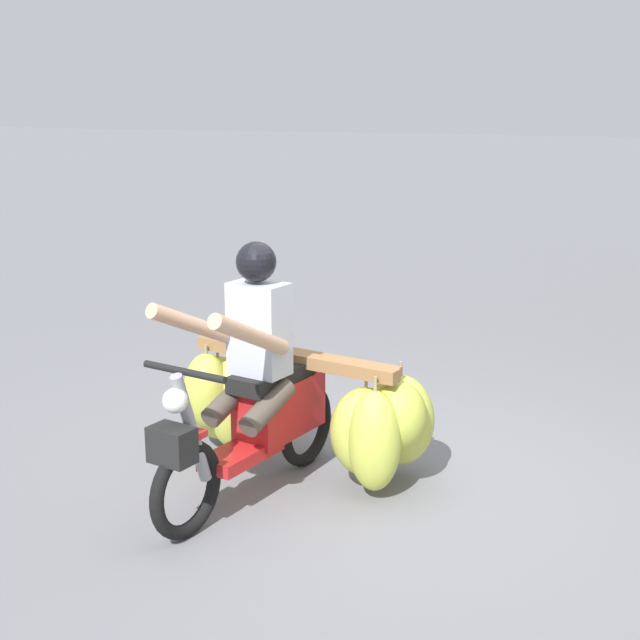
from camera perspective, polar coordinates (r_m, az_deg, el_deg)
The scene contains 2 objects.
ground_plane at distance 5.71m, azimuth 4.52°, elevation -10.68°, with size 120.00×120.00×0.00m, color slate.
motorbike_main_loaded at distance 5.71m, azimuth -1.94°, elevation -5.48°, with size 1.90×1.91×1.58m.
Camera 1 is at (1.76, -4.88, 2.37)m, focal length 49.54 mm.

